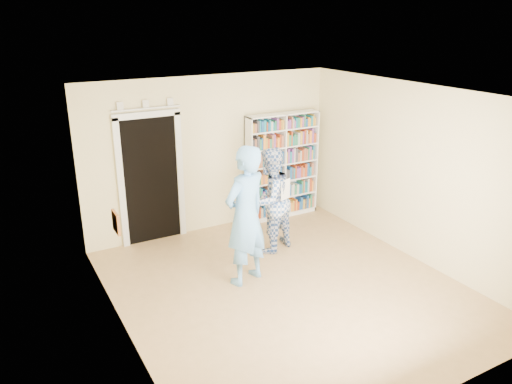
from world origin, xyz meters
TOP-DOWN VIEW (x-y plane):
  - floor at (0.00, 0.00)m, footprint 5.00×5.00m
  - ceiling at (0.00, 0.00)m, footprint 5.00×5.00m
  - wall_back at (0.00, 2.50)m, footprint 4.50×0.00m
  - wall_left at (-2.25, 0.00)m, footprint 0.00×5.00m
  - wall_right at (2.25, 0.00)m, footprint 0.00×5.00m
  - bookshelf at (1.35, 2.34)m, footprint 1.43×0.27m
  - doorway at (-1.10, 2.48)m, footprint 1.10×0.08m
  - wall_art at (-2.23, 0.20)m, footprint 0.03×0.25m
  - man_blue at (-0.40, 0.49)m, footprint 0.85×0.69m
  - man_plaid at (0.41, 1.20)m, footprint 0.99×0.88m
  - paper_sheet at (0.56, 0.98)m, footprint 0.21×0.09m

SIDE VIEW (x-z plane):
  - floor at x=0.00m, z-range 0.00..0.00m
  - man_plaid at x=0.41m, z-range 0.00..1.71m
  - bookshelf at x=1.35m, z-range 0.01..1.98m
  - man_blue at x=-0.40m, z-range 0.00..2.01m
  - paper_sheet at x=0.56m, z-range 0.92..1.24m
  - doorway at x=-1.10m, z-range -0.04..2.39m
  - wall_back at x=0.00m, z-range -0.90..3.60m
  - wall_left at x=-2.25m, z-range -1.15..3.85m
  - wall_right at x=2.25m, z-range -1.15..3.85m
  - wall_art at x=-2.23m, z-range 1.27..1.52m
  - ceiling at x=0.00m, z-range 2.70..2.70m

